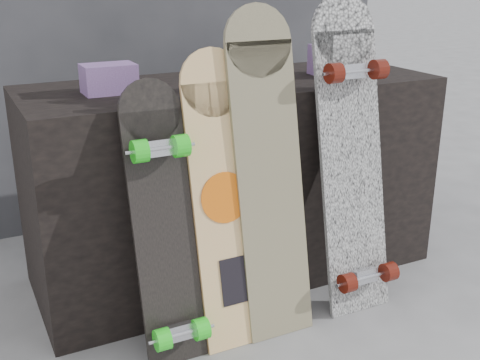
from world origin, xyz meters
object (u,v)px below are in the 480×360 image
longboard_cascadia (352,152)px  skateboard_dark (164,223)px  longboard_celtic (268,165)px  longboard_geisha (224,193)px  vendor_table (234,180)px

longboard_cascadia → skateboard_dark: size_ratio=1.26×
longboard_celtic → longboard_cascadia: 0.34m
longboard_geisha → longboard_celtic: (0.17, 0.00, 0.07)m
longboard_geisha → vendor_table: bearing=60.0°
vendor_table → longboard_celtic: longboard_celtic is taller
longboard_cascadia → longboard_celtic: bearing=179.3°
longboard_geisha → longboard_celtic: longboard_celtic is taller
skateboard_dark → longboard_geisha: bearing=4.4°
skateboard_dark → longboard_celtic: bearing=2.9°
longboard_celtic → skateboard_dark: 0.40m
longboard_geisha → longboard_cascadia: (0.51, -0.00, 0.07)m
longboard_celtic → skateboard_dark: bearing=-177.1°
vendor_table → longboard_cascadia: longboard_cascadia is taller
longboard_cascadia → skateboard_dark: bearing=-178.8°
vendor_table → skateboard_dark: size_ratio=1.78×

